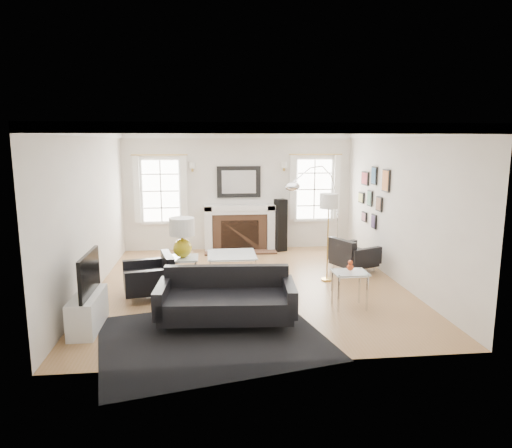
{
  "coord_description": "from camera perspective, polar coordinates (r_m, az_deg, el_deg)",
  "views": [
    {
      "loc": [
        -0.75,
        -7.98,
        2.59
      ],
      "look_at": [
        0.13,
        0.3,
        1.09
      ],
      "focal_mm": 32.0,
      "sensor_mm": 36.0,
      "label": 1
    }
  ],
  "objects": [
    {
      "name": "gourd_lamp",
      "position": [
        8.07,
        -9.22,
        -1.34
      ],
      "size": [
        0.44,
        0.44,
        0.7
      ],
      "color": "gold",
      "rests_on": "side_table_left"
    },
    {
      "name": "ceiling",
      "position": [
        8.02,
        -0.74,
        11.7
      ],
      "size": [
        5.5,
        6.0,
        0.02
      ],
      "primitive_type": "cube",
      "color": "white",
      "rests_on": "back_wall"
    },
    {
      "name": "floor",
      "position": [
        8.42,
        -0.69,
        -7.71
      ],
      "size": [
        6.0,
        6.0,
        0.0
      ],
      "primitive_type": "plane",
      "color": "#A07343",
      "rests_on": "ground"
    },
    {
      "name": "back_wall",
      "position": [
        11.07,
        -2.17,
        4.02
      ],
      "size": [
        5.5,
        0.04,
        2.8
      ],
      "primitive_type": "cube",
      "color": "silver",
      "rests_on": "floor"
    },
    {
      "name": "stick_floor_lamp",
      "position": [
        8.53,
        9.09,
        2.29
      ],
      "size": [
        0.34,
        0.34,
        1.66
      ],
      "color": "gold",
      "rests_on": "floor"
    },
    {
      "name": "right_wall",
      "position": [
        8.8,
        17.43,
        1.95
      ],
      "size": [
        0.04,
        6.0,
        2.8
      ],
      "primitive_type": "cube",
      "color": "silver",
      "rests_on": "floor"
    },
    {
      "name": "crown_molding",
      "position": [
        8.02,
        -0.74,
        11.27
      ],
      "size": [
        5.5,
        6.0,
        0.12
      ],
      "primitive_type": "cube",
      "color": "white",
      "rests_on": "back_wall"
    },
    {
      "name": "orange_vase",
      "position": [
        7.31,
        11.7,
        -5.16
      ],
      "size": [
        0.11,
        0.11,
        0.17
      ],
      "color": "#D3471B",
      "rests_on": "nesting_table"
    },
    {
      "name": "armchair_left",
      "position": [
        7.96,
        -12.97,
        -6.55
      ],
      "size": [
        0.95,
        1.03,
        0.59
      ],
      "color": "black",
      "rests_on": "floor"
    },
    {
      "name": "speaker_tower",
      "position": [
        10.95,
        3.08,
        -0.15
      ],
      "size": [
        0.32,
        0.32,
        1.26
      ],
      "primitive_type": "cube",
      "rotation": [
        0.0,
        0.0,
        0.31
      ],
      "color": "black",
      "rests_on": "floor"
    },
    {
      "name": "front_wall",
      "position": [
        5.18,
        2.39,
        -3.1
      ],
      "size": [
        5.5,
        0.04,
        2.8
      ],
      "primitive_type": "cube",
      "color": "silver",
      "rests_on": "floor"
    },
    {
      "name": "sofa",
      "position": [
        6.68,
        -3.73,
        -9.43
      ],
      "size": [
        2.01,
        1.03,
        0.64
      ],
      "color": "black",
      "rests_on": "floor"
    },
    {
      "name": "side_table_left",
      "position": [
        8.18,
        -9.12,
        -4.87
      ],
      "size": [
        0.54,
        0.54,
        0.59
      ],
      "color": "silver",
      "rests_on": "floor"
    },
    {
      "name": "tv_unit",
      "position": [
        6.89,
        -20.25,
        -9.62
      ],
      "size": [
        0.35,
        1.0,
        1.09
      ],
      "color": "white",
      "rests_on": "floor"
    },
    {
      "name": "gallery_wall",
      "position": [
        9.96,
        14.36,
        3.79
      ],
      "size": [
        0.04,
        1.73,
        1.29
      ],
      "color": "black",
      "rests_on": "right_wall"
    },
    {
      "name": "mantel_mirror",
      "position": [
        11.0,
        -2.16,
        5.28
      ],
      "size": [
        1.05,
        0.07,
        0.75
      ],
      "color": "black",
      "rests_on": "back_wall"
    },
    {
      "name": "left_wall",
      "position": [
        8.32,
        -19.94,
        1.35
      ],
      "size": [
        0.04,
        6.0,
        2.8
      ],
      "primitive_type": "cube",
      "color": "silver",
      "rests_on": "floor"
    },
    {
      "name": "area_rug",
      "position": [
        6.32,
        -5.5,
        -13.98
      ],
      "size": [
        3.36,
        3.0,
        0.01
      ],
      "primitive_type": "cube",
      "rotation": [
        0.0,
        0.0,
        0.23
      ],
      "color": "black",
      "rests_on": "floor"
    },
    {
      "name": "fireplace",
      "position": [
        10.99,
        -2.06,
        -0.55
      ],
      "size": [
        1.7,
        0.69,
        1.11
      ],
      "color": "white",
      "rests_on": "floor"
    },
    {
      "name": "window_right",
      "position": [
        11.29,
        7.28,
        4.36
      ],
      "size": [
        1.24,
        0.15,
        1.62
      ],
      "color": "white",
      "rests_on": "back_wall"
    },
    {
      "name": "arc_floor_lamp",
      "position": [
        9.84,
        7.59,
        1.84
      ],
      "size": [
        1.54,
        1.42,
        2.18
      ],
      "color": "silver",
      "rests_on": "floor"
    },
    {
      "name": "armchair_right",
      "position": [
        9.5,
        11.9,
        -3.91
      ],
      "size": [
        1.0,
        1.05,
        0.56
      ],
      "color": "black",
      "rests_on": "floor"
    },
    {
      "name": "nesting_table",
      "position": [
        7.37,
        11.64,
        -6.77
      ],
      "size": [
        0.53,
        0.45,
        0.59
      ],
      "color": "silver",
      "rests_on": "floor"
    },
    {
      "name": "coffee_table",
      "position": [
        9.03,
        -3.06,
        -3.95
      ],
      "size": [
        0.94,
        0.94,
        0.42
      ],
      "color": "silver",
      "rests_on": "floor"
    },
    {
      "name": "window_left",
      "position": [
        11.04,
        -11.8,
        4.1
      ],
      "size": [
        1.24,
        0.15,
        1.62
      ],
      "color": "white",
      "rests_on": "back_wall"
    }
  ]
}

